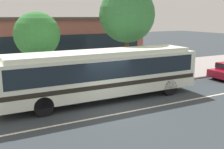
% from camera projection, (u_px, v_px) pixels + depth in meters
% --- Properties ---
extents(ground_plane, '(120.00, 120.00, 0.00)m').
position_uv_depth(ground_plane, '(113.00, 109.00, 14.70)').
color(ground_plane, '#343C41').
extents(sidewalk_slab, '(60.00, 8.00, 0.12)m').
position_uv_depth(sidewalk_slab, '(67.00, 81.00, 20.80)').
color(sidewalk_slab, '#9D9593').
rests_on(sidewalk_slab, ground_plane).
extents(lane_stripe_center, '(56.00, 0.16, 0.01)m').
position_uv_depth(lane_stripe_center, '(120.00, 113.00, 14.01)').
color(lane_stripe_center, silver).
rests_on(lane_stripe_center, ground_plane).
extents(transit_bus, '(11.98, 2.62, 2.91)m').
position_uv_depth(transit_bus, '(103.00, 71.00, 16.02)').
color(transit_bus, white).
rests_on(transit_bus, ground_plane).
extents(pedestrian_waiting_near_sign, '(0.41, 0.41, 1.60)m').
position_uv_depth(pedestrian_waiting_near_sign, '(154.00, 67.00, 20.90)').
color(pedestrian_waiting_near_sign, '#393C43').
rests_on(pedestrian_waiting_near_sign, sidewalk_slab).
extents(pedestrian_walking_along_curb, '(0.41, 0.41, 1.65)m').
position_uv_depth(pedestrian_walking_along_curb, '(51.00, 75.00, 17.91)').
color(pedestrian_walking_along_curb, '#2D2C45').
rests_on(pedestrian_walking_along_curb, sidewalk_slab).
extents(pedestrian_standing_by_tree, '(0.40, 0.40, 1.63)m').
position_uv_depth(pedestrian_standing_by_tree, '(128.00, 68.00, 20.55)').
color(pedestrian_standing_by_tree, '#776259').
rests_on(pedestrian_standing_by_tree, sidewalk_slab).
extents(bus_stop_sign, '(0.10, 0.44, 2.60)m').
position_uv_depth(bus_stop_sign, '(131.00, 61.00, 19.35)').
color(bus_stop_sign, gray).
rests_on(bus_stop_sign, sidewalk_slab).
extents(street_tree_near_stop, '(3.02, 3.02, 5.04)m').
position_uv_depth(street_tree_near_stop, '(37.00, 35.00, 18.03)').
color(street_tree_near_stop, brown).
rests_on(street_tree_near_stop, sidewalk_slab).
extents(street_tree_mid_block, '(4.16, 4.16, 6.92)m').
position_uv_depth(street_tree_mid_block, '(127.00, 15.00, 20.38)').
color(street_tree_mid_block, brown).
rests_on(street_tree_mid_block, sidewalk_slab).
extents(station_building, '(17.86, 6.71, 4.77)m').
position_uv_depth(station_building, '(47.00, 43.00, 25.71)').
color(station_building, '#925348').
rests_on(station_building, ground_plane).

